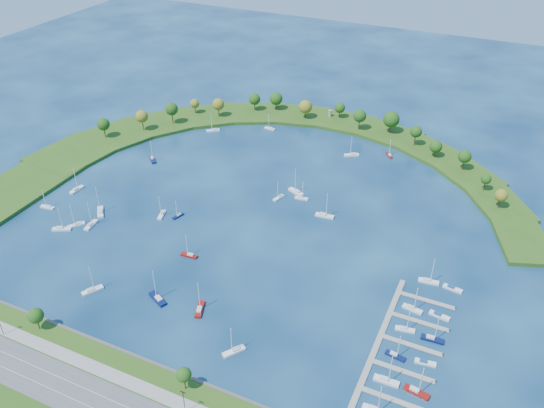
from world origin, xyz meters
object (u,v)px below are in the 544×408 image
at_px(moored_boat_2, 296,191).
at_px(moored_boat_5, 77,189).
at_px(moored_boat_0, 200,309).
at_px(moored_boat_21, 352,154).
at_px(moored_boat_20, 389,155).
at_px(docked_boat_3, 416,391).
at_px(moored_boat_18, 153,159).
at_px(docked_boat_2, 386,380).
at_px(dock_system, 395,354).
at_px(docked_boat_5, 425,362).
at_px(moored_boat_11, 189,255).
at_px(docked_boat_4, 395,355).
at_px(moored_boat_3, 92,290).
at_px(docked_boat_9, 439,315).
at_px(docked_boat_6, 405,329).
at_px(docked_boat_7, 432,338).
at_px(docked_boat_10, 429,281).
at_px(moored_boat_6, 158,298).
at_px(harbor_tower, 330,113).
at_px(moored_boat_13, 301,198).
at_px(moored_boat_17, 279,197).
at_px(moored_boat_10, 178,215).
at_px(moored_boat_9, 162,214).
at_px(moored_boat_16, 270,128).
at_px(moored_boat_19, 213,130).
at_px(moored_boat_14, 76,224).
at_px(moored_boat_15, 234,351).
at_px(moored_boat_7, 61,228).
at_px(moored_boat_12, 47,207).
at_px(moored_boat_4, 325,215).
at_px(moored_boat_1, 91,224).
at_px(docked_boat_8, 412,308).

height_order(moored_boat_2, moored_boat_5, moored_boat_2).
xyz_separation_m(moored_boat_0, moored_boat_21, (14.12, 149.15, -0.02)).
height_order(moored_boat_20, docked_boat_3, docked_boat_3).
relative_size(moored_boat_18, docked_boat_2, 0.98).
xyz_separation_m(dock_system, docked_boat_5, (10.69, 0.43, 0.22)).
relative_size(moored_boat_11, docked_boat_4, 1.04).
xyz_separation_m(moored_boat_3, docked_boat_9, (133.01, 46.16, -0.32)).
xyz_separation_m(docked_boat_4, docked_boat_6, (0.00, 14.33, -0.00)).
height_order(moored_boat_2, moored_boat_21, moored_boat_2).
xyz_separation_m(moored_boat_21, docked_boat_7, (72.83, -125.88, -0.01)).
xyz_separation_m(moored_boat_11, docked_boat_10, (101.07, 27.72, 0.03)).
bearing_deg(moored_boat_6, moored_boat_20, -82.67).
distance_m(harbor_tower, moored_boat_13, 101.26).
bearing_deg(docked_boat_2, moored_boat_17, 131.54).
distance_m(moored_boat_2, docked_boat_10, 88.93).
distance_m(moored_boat_10, docked_boat_2, 132.33).
bearing_deg(dock_system, docked_boat_5, 2.31).
bearing_deg(moored_boat_5, harbor_tower, -28.64).
relative_size(moored_boat_10, docked_boat_3, 0.72).
distance_m(moored_boat_0, moored_boat_9, 71.61).
distance_m(harbor_tower, docked_boat_2, 215.36).
distance_m(moored_boat_13, docked_boat_3, 125.98).
height_order(harbor_tower, docked_boat_2, docked_boat_2).
distance_m(moored_boat_0, moored_boat_16, 167.47).
xyz_separation_m(moored_boat_19, docked_boat_2, (153.17, -145.98, 0.02)).
height_order(moored_boat_14, moored_boat_15, moored_boat_15).
xyz_separation_m(moored_boat_14, moored_boat_17, (78.63, 63.74, -0.05)).
xyz_separation_m(moored_boat_17, docked_boat_6, (82.20, -64.42, 0.01)).
relative_size(harbor_tower, moored_boat_18, 0.35).
bearing_deg(moored_boat_7, moored_boat_19, 57.74).
bearing_deg(moored_boat_21, moored_boat_14, 20.28).
height_order(moored_boat_12, moored_boat_18, moored_boat_18).
bearing_deg(moored_boat_4, harbor_tower, 104.08).
relative_size(moored_boat_3, moored_boat_9, 1.12).
distance_m(dock_system, moored_boat_12, 185.74).
height_order(dock_system, moored_boat_16, moored_boat_16).
bearing_deg(moored_boat_14, moored_boat_19, -149.12).
relative_size(moored_boat_12, docked_boat_7, 0.86).
bearing_deg(docked_boat_9, harbor_tower, 132.46).
bearing_deg(docked_boat_6, moored_boat_1, 169.84).
relative_size(docked_boat_5, docked_boat_8, 0.65).
distance_m(moored_boat_14, docked_boat_9, 171.72).
relative_size(moored_boat_20, moored_boat_21, 0.79).
distance_m(moored_boat_6, docked_boat_4, 95.80).
height_order(moored_boat_21, docked_boat_2, docked_boat_2).
relative_size(moored_boat_14, docked_boat_4, 1.10).
bearing_deg(moored_boat_0, moored_boat_4, -35.11).
relative_size(dock_system, moored_boat_15, 6.43).
bearing_deg(moored_boat_9, docked_boat_6, 62.08).
bearing_deg(docked_boat_8, docked_boat_9, 14.13).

